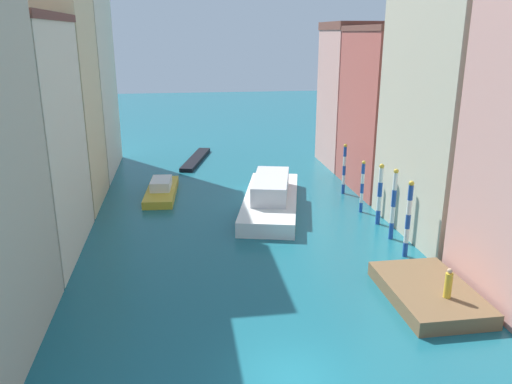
{
  "coord_description": "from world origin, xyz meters",
  "views": [
    {
      "loc": [
        -3.96,
        -16.57,
        12.99
      ],
      "look_at": [
        1.43,
        19.76,
        1.5
      ],
      "focal_mm": 35.8,
      "sensor_mm": 36.0,
      "label": 1
    }
  ],
  "objects_px": {
    "mooring_pole_0": "(408,219)",
    "gondola_black": "(196,159)",
    "mooring_pole_3": "(362,186)",
    "vaporetto_white": "(271,197)",
    "mooring_pole_1": "(393,204)",
    "person_on_dock": "(448,284)",
    "mooring_pole_4": "(344,168)",
    "waterfront_dock": "(429,293)",
    "motorboat_0": "(162,190)",
    "mooring_pole_2": "(380,194)"
  },
  "relations": [
    {
      "from": "mooring_pole_4",
      "to": "vaporetto_white",
      "type": "height_order",
      "value": "mooring_pole_4"
    },
    {
      "from": "mooring_pole_4",
      "to": "gondola_black",
      "type": "xyz_separation_m",
      "value": [
        -11.9,
        13.34,
        -1.99
      ]
    },
    {
      "from": "waterfront_dock",
      "to": "person_on_dock",
      "type": "xyz_separation_m",
      "value": [
        0.3,
        -1.19,
        1.09
      ]
    },
    {
      "from": "person_on_dock",
      "to": "vaporetto_white",
      "type": "xyz_separation_m",
      "value": [
        -5.75,
        16.37,
        -0.55
      ]
    },
    {
      "from": "waterfront_dock",
      "to": "mooring_pole_1",
      "type": "bearing_deg",
      "value": 80.68
    },
    {
      "from": "mooring_pole_0",
      "to": "mooring_pole_4",
      "type": "xyz_separation_m",
      "value": [
        0.18,
        12.8,
        -0.26
      ]
    },
    {
      "from": "mooring_pole_1",
      "to": "vaporetto_white",
      "type": "xyz_separation_m",
      "value": [
        -6.76,
        7.23,
        -1.51
      ]
    },
    {
      "from": "mooring_pole_2",
      "to": "gondola_black",
      "type": "relative_size",
      "value": 0.47
    },
    {
      "from": "person_on_dock",
      "to": "gondola_black",
      "type": "distance_m",
      "value": 34.35
    },
    {
      "from": "mooring_pole_3",
      "to": "vaporetto_white",
      "type": "bearing_deg",
      "value": 163.94
    },
    {
      "from": "vaporetto_white",
      "to": "gondola_black",
      "type": "bearing_deg",
      "value": 107.83
    },
    {
      "from": "person_on_dock",
      "to": "mooring_pole_0",
      "type": "relative_size",
      "value": 0.32
    },
    {
      "from": "motorboat_0",
      "to": "mooring_pole_2",
      "type": "bearing_deg",
      "value": -30.53
    },
    {
      "from": "person_on_dock",
      "to": "motorboat_0",
      "type": "bearing_deg",
      "value": 124.14
    },
    {
      "from": "mooring_pole_0",
      "to": "mooring_pole_4",
      "type": "relative_size",
      "value": 1.12
    },
    {
      "from": "gondola_black",
      "to": "motorboat_0",
      "type": "distance_m",
      "value": 12.04
    },
    {
      "from": "gondola_black",
      "to": "motorboat_0",
      "type": "height_order",
      "value": "motorboat_0"
    },
    {
      "from": "mooring_pole_1",
      "to": "mooring_pole_2",
      "type": "xyz_separation_m",
      "value": [
        0.16,
        2.73,
        -0.18
      ]
    },
    {
      "from": "mooring_pole_2",
      "to": "vaporetto_white",
      "type": "bearing_deg",
      "value": 147.0
    },
    {
      "from": "mooring_pole_0",
      "to": "vaporetto_white",
      "type": "distance_m",
      "value": 12.02
    },
    {
      "from": "mooring_pole_1",
      "to": "mooring_pole_3",
      "type": "bearing_deg",
      "value": 91.79
    },
    {
      "from": "mooring_pole_4",
      "to": "vaporetto_white",
      "type": "bearing_deg",
      "value": -157.2
    },
    {
      "from": "mooring_pole_0",
      "to": "gondola_black",
      "type": "relative_size",
      "value": 0.5
    },
    {
      "from": "mooring_pole_1",
      "to": "vaporetto_white",
      "type": "bearing_deg",
      "value": 133.08
    },
    {
      "from": "waterfront_dock",
      "to": "mooring_pole_3",
      "type": "bearing_deg",
      "value": 85.1
    },
    {
      "from": "mooring_pole_2",
      "to": "mooring_pole_0",
      "type": "bearing_deg",
      "value": -94.17
    },
    {
      "from": "mooring_pole_2",
      "to": "mooring_pole_4",
      "type": "height_order",
      "value": "mooring_pole_2"
    },
    {
      "from": "gondola_black",
      "to": "vaporetto_white",
      "type": "bearing_deg",
      "value": -72.17
    },
    {
      "from": "person_on_dock",
      "to": "mooring_pole_3",
      "type": "distance_m",
      "value": 14.51
    },
    {
      "from": "gondola_black",
      "to": "motorboat_0",
      "type": "xyz_separation_m",
      "value": [
        -3.25,
        -11.59,
        0.29
      ]
    },
    {
      "from": "gondola_black",
      "to": "mooring_pole_2",
      "type": "bearing_deg",
      "value": -59.6
    },
    {
      "from": "mooring_pole_2",
      "to": "gondola_black",
      "type": "xyz_separation_m",
      "value": [
        -12.12,
        20.65,
        -2.07
      ]
    },
    {
      "from": "person_on_dock",
      "to": "mooring_pole_2",
      "type": "distance_m",
      "value": 11.96
    },
    {
      "from": "mooring_pole_1",
      "to": "mooring_pole_2",
      "type": "relative_size",
      "value": 1.08
    },
    {
      "from": "waterfront_dock",
      "to": "mooring_pole_3",
      "type": "distance_m",
      "value": 13.43
    },
    {
      "from": "mooring_pole_1",
      "to": "mooring_pole_4",
      "type": "xyz_separation_m",
      "value": [
        -0.05,
        10.04,
        -0.25
      ]
    },
    {
      "from": "person_on_dock",
      "to": "mooring_pole_1",
      "type": "bearing_deg",
      "value": 83.72
    },
    {
      "from": "waterfront_dock",
      "to": "mooring_pole_0",
      "type": "relative_size",
      "value": 1.34
    },
    {
      "from": "waterfront_dock",
      "to": "mooring_pole_1",
      "type": "relative_size",
      "value": 1.34
    },
    {
      "from": "mooring_pole_4",
      "to": "person_on_dock",
      "type": "bearing_deg",
      "value": -92.84
    },
    {
      "from": "mooring_pole_0",
      "to": "motorboat_0",
      "type": "height_order",
      "value": "mooring_pole_0"
    },
    {
      "from": "mooring_pole_0",
      "to": "gondola_black",
      "type": "height_order",
      "value": "mooring_pole_0"
    },
    {
      "from": "person_on_dock",
      "to": "vaporetto_white",
      "type": "distance_m",
      "value": 17.36
    },
    {
      "from": "mooring_pole_4",
      "to": "vaporetto_white",
      "type": "distance_m",
      "value": 7.38
    },
    {
      "from": "motorboat_0",
      "to": "waterfront_dock",
      "type": "bearing_deg",
      "value": -54.86
    },
    {
      "from": "mooring_pole_3",
      "to": "waterfront_dock",
      "type": "bearing_deg",
      "value": -94.9
    },
    {
      "from": "mooring_pole_2",
      "to": "motorboat_0",
      "type": "height_order",
      "value": "mooring_pole_2"
    },
    {
      "from": "person_on_dock",
      "to": "mooring_pole_3",
      "type": "height_order",
      "value": "mooring_pole_3"
    },
    {
      "from": "waterfront_dock",
      "to": "mooring_pole_3",
      "type": "relative_size",
      "value": 1.6
    },
    {
      "from": "mooring_pole_2",
      "to": "motorboat_0",
      "type": "distance_m",
      "value": 17.93
    }
  ]
}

